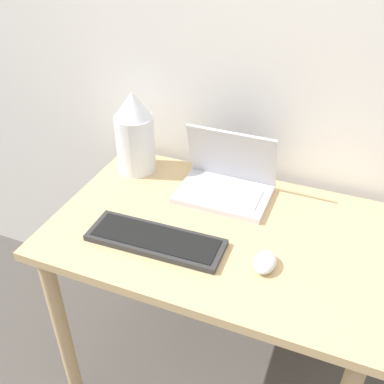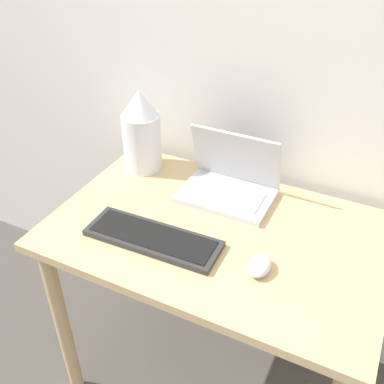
{
  "view_description": "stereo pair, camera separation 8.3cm",
  "coord_description": "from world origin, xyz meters",
  "px_view_note": "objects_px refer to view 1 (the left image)",
  "views": [
    {
      "loc": [
        0.33,
        -0.7,
        1.66
      ],
      "look_at": [
        -0.09,
        0.35,
        0.88
      ],
      "focal_mm": 42.0,
      "sensor_mm": 36.0,
      "label": 1
    },
    {
      "loc": [
        0.41,
        -0.66,
        1.66
      ],
      "look_at": [
        -0.09,
        0.35,
        0.88
      ],
      "focal_mm": 42.0,
      "sensor_mm": 36.0,
      "label": 2
    }
  ],
  "objects_px": {
    "laptop": "(227,180)",
    "vase": "(135,133)",
    "keyboard": "(156,240)",
    "mouse": "(265,262)"
  },
  "relations": [
    {
      "from": "keyboard",
      "to": "laptop",
      "type": "bearing_deg",
      "value": 71.26
    },
    {
      "from": "laptop",
      "to": "vase",
      "type": "height_order",
      "value": "vase"
    },
    {
      "from": "mouse",
      "to": "vase",
      "type": "relative_size",
      "value": 0.31
    },
    {
      "from": "laptop",
      "to": "keyboard",
      "type": "distance_m",
      "value": 0.35
    },
    {
      "from": "keyboard",
      "to": "mouse",
      "type": "distance_m",
      "value": 0.33
    },
    {
      "from": "laptop",
      "to": "vase",
      "type": "bearing_deg",
      "value": 176.26
    },
    {
      "from": "laptop",
      "to": "mouse",
      "type": "xyz_separation_m",
      "value": [
        0.21,
        -0.3,
        -0.03
      ]
    },
    {
      "from": "keyboard",
      "to": "vase",
      "type": "xyz_separation_m",
      "value": [
        -0.24,
        0.35,
        0.14
      ]
    },
    {
      "from": "mouse",
      "to": "keyboard",
      "type": "bearing_deg",
      "value": -176.22
    },
    {
      "from": "laptop",
      "to": "vase",
      "type": "relative_size",
      "value": 1.01
    }
  ]
}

